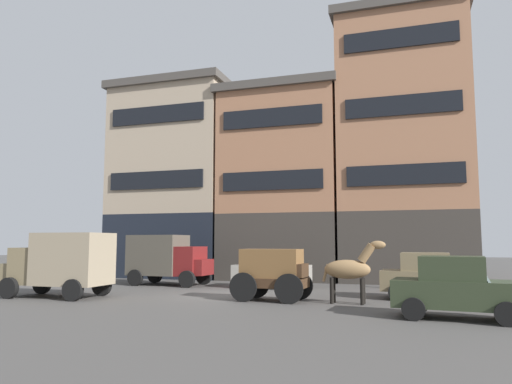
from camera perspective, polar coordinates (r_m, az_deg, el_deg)
The scene contains 13 objects.
ground_plane at distance 20.72m, azimuth -4.21°, elevation -12.19°, with size 120.00×120.00×0.00m, color #4C4947.
building_far_left at distance 32.92m, azimuth -9.53°, elevation 1.49°, with size 8.14×5.81×12.87m.
building_center_left at distance 30.20m, azimuth 3.27°, elevation 1.11°, with size 7.60×5.81×11.85m.
building_center_right at distance 29.58m, azimuth 17.14°, elevation 5.34°, with size 7.70×5.81×15.75m.
cargo_wagon at distance 18.75m, azimuth 2.01°, elevation -9.34°, with size 2.98×1.66×1.98m.
draft_horse at distance 18.18m, azimuth 11.11°, elevation -8.95°, with size 2.35×0.69×2.30m.
delivery_truck_near at distance 25.96m, azimuth -10.47°, elevation -7.70°, with size 4.41×2.27×2.62m.
delivery_truck_far at distance 21.46m, azimuth -22.20°, elevation -7.74°, with size 4.39×2.23×2.62m.
sedan_dark at distance 23.88m, azimuth 1.96°, elevation -9.18°, with size 3.76×1.99×1.83m.
sedan_light at distance 15.55m, azimuth 22.80°, elevation -10.44°, with size 3.85×2.17×1.83m.
sedan_parked_curb at distance 20.30m, azimuth 19.86°, elevation -9.40°, with size 3.77×2.00×1.83m.
pedestrian_officer at distance 23.77m, azimuth 21.81°, elevation -8.61°, with size 0.45×0.45×1.79m.
fire_hydrant_curbside at distance 24.85m, azimuth 15.35°, elevation -9.97°, with size 0.24×0.24×0.83m.
Camera 1 is at (7.63, -19.13, 2.24)m, focal length 33.64 mm.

